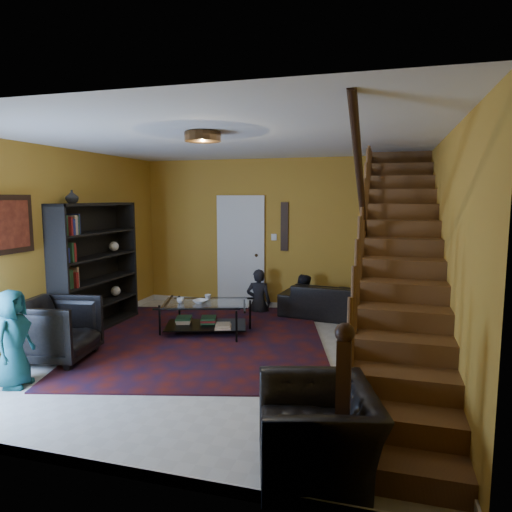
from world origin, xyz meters
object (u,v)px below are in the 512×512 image
Objects in this scene: sofa at (340,301)px; armchair_left at (57,330)px; armchair_right at (317,430)px; coffee_table at (206,315)px; bookshelf at (97,269)px.

armchair_left reaches higher than sofa.
armchair_right is 3.78m from coffee_table.
bookshelf is 1.88m from coffee_table.
bookshelf reaches higher than armchair_left.
armchair_right is at bearing 99.45° from sofa.
coffee_table is at bearing 43.50° from sofa.
sofa is at bearing 167.12° from armchair_right.
coffee_table is (-1.90, -1.45, -0.01)m from sofa.
armchair_right is 0.69× the size of coffee_table.
sofa is 2.04× the size of armchair_right.
armchair_left is 0.89× the size of armchair_right.
armchair_left is 3.84m from armchair_right.
bookshelf is at bearing -142.33° from armchair_right.
bookshelf is 4.88m from armchair_right.
sofa is at bearing 37.37° from coffee_table.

